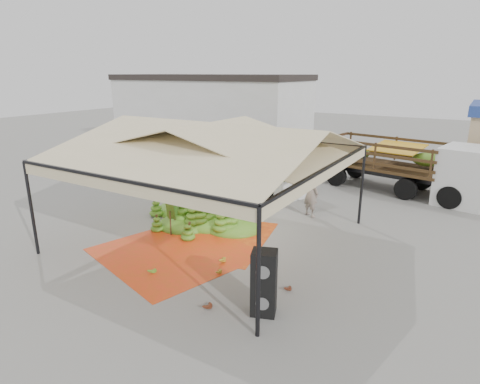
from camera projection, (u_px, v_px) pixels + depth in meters
The scene contains 17 objects.
ground at pixel (213, 237), 14.08m from camera, with size 90.00×90.00×0.00m, color slate.
canopy_tent at pixel (211, 144), 13.13m from camera, with size 8.10×8.10×4.00m.
building_white at pixel (210, 112), 29.73m from camera, with size 14.30×6.30×5.40m.
tarp_left at pixel (175, 252), 12.87m from camera, with size 4.41×4.20×0.01m, color red.
tarp_right at pixel (213, 237), 14.10m from camera, with size 3.75×3.93×0.01m, color orange.
banana_heap at pixel (207, 206), 15.53m from camera, with size 5.22×4.29×1.12m, color #357317.
hand_yellow_a at pixel (216, 270), 11.53m from camera, with size 0.40×0.32×0.18m, color #B08523.
hand_yellow_b at pixel (220, 258), 12.23m from camera, with size 0.47×0.38×0.21m, color gold.
hand_red_a at pixel (286, 286), 10.67m from camera, with size 0.38×0.31×0.17m, color #5D2B15.
hand_red_b at pixel (205, 304), 9.84m from camera, with size 0.45×0.37×0.20m, color #5E3115.
hand_green at pixel (151, 269), 11.60m from camera, with size 0.40×0.33×0.18m, color #3A7F1A.
hanging_bunches at pixel (221, 170), 12.50m from camera, with size 4.74×0.24×0.20m.
speaker_stack at pixel (264, 283), 9.42m from camera, with size 0.73×0.68×1.62m.
banana_leaves at pixel (173, 234), 14.37m from camera, with size 0.96×1.36×3.70m, color #26671B, non-canonical shape.
vendor at pixel (311, 192), 15.87m from camera, with size 0.72×0.47×1.97m, color gray.
truck_left at pixel (262, 162), 19.92m from camera, with size 6.25×4.32×2.04m.
truck_right at pixel (410, 161), 18.78m from camera, with size 7.61×3.76×2.50m.
Camera 1 is at (7.59, -10.63, 5.56)m, focal length 30.00 mm.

